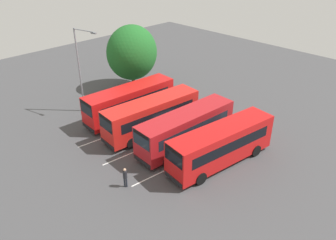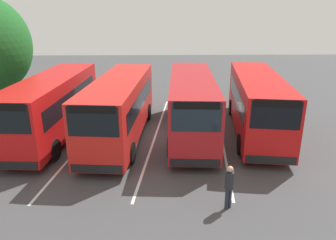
# 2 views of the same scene
# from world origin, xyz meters

# --- Properties ---
(ground_plane) EXTENTS (68.90, 68.90, 0.00)m
(ground_plane) POSITION_xyz_m (0.00, 0.00, 0.00)
(ground_plane) COLOR #424244
(bus_far_left) EXTENTS (10.04, 2.96, 3.35)m
(bus_far_left) POSITION_xyz_m (-0.05, -5.74, 1.84)
(bus_far_left) COLOR red
(bus_far_left) RESTS_ON ground
(bus_center_left) EXTENTS (10.09, 3.25, 3.35)m
(bus_center_left) POSITION_xyz_m (0.36, -1.95, 1.84)
(bus_center_left) COLOR red
(bus_center_left) RESTS_ON ground
(bus_center_right) EXTENTS (10.04, 2.95, 3.35)m
(bus_center_right) POSITION_xyz_m (-0.11, 2.05, 1.84)
(bus_center_right) COLOR #AD191E
(bus_center_right) RESTS_ON ground
(bus_far_right) EXTENTS (10.14, 3.72, 3.35)m
(bus_far_right) POSITION_xyz_m (-0.27, 5.82, 1.84)
(bus_far_right) COLOR red
(bus_far_right) RESTS_ON ground
(pedestrian) EXTENTS (0.45, 0.45, 1.70)m
(pedestrian) POSITION_xyz_m (7.28, 2.71, 1.00)
(pedestrian) COLOR #232833
(pedestrian) RESTS_ON ground
(lane_stripe_outer_left) EXTENTS (13.95, 1.72, 0.01)m
(lane_stripe_outer_left) POSITION_xyz_m (0.00, -3.81, 0.00)
(lane_stripe_outer_left) COLOR silver
(lane_stripe_outer_left) RESTS_ON ground
(lane_stripe_inner_left) EXTENTS (13.95, 1.72, 0.01)m
(lane_stripe_inner_left) POSITION_xyz_m (0.00, 0.00, 0.00)
(lane_stripe_inner_left) COLOR silver
(lane_stripe_inner_left) RESTS_ON ground
(lane_stripe_inner_right) EXTENTS (13.95, 1.72, 0.01)m
(lane_stripe_inner_right) POSITION_xyz_m (0.00, 3.81, 0.00)
(lane_stripe_inner_right) COLOR silver
(lane_stripe_inner_right) RESTS_ON ground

